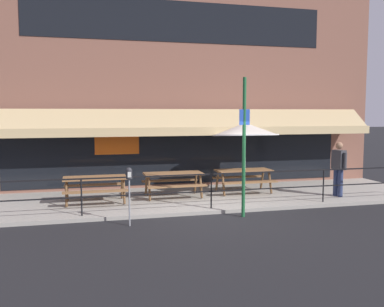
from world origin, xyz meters
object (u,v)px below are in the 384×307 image
(picnic_table_right, at_px, (244,175))
(pedestrian_walking, at_px, (339,166))
(picnic_table_left, at_px, (95,182))
(parking_meter_near, at_px, (129,179))
(picnic_table_centre, at_px, (173,178))
(patio_umbrella_right, at_px, (245,130))
(street_sign_pole, at_px, (244,146))

(picnic_table_right, xyz_separation_m, pedestrian_walking, (2.67, -1.27, 0.35))
(picnic_table_left, distance_m, parking_meter_near, 2.58)
(picnic_table_left, bearing_deg, parking_meter_near, -73.27)
(picnic_table_left, xyz_separation_m, pedestrian_walking, (7.43, -0.87, 0.35))
(pedestrian_walking, relative_size, parking_meter_near, 1.20)
(picnic_table_centre, bearing_deg, picnic_table_left, -173.70)
(patio_umbrella_right, height_order, pedestrian_walking, patio_umbrella_right)
(picnic_table_left, height_order, picnic_table_right, same)
(picnic_table_left, distance_m, picnic_table_right, 4.77)
(pedestrian_walking, bearing_deg, picnic_table_right, 154.52)
(patio_umbrella_right, relative_size, street_sign_pole, 0.66)
(picnic_table_centre, xyz_separation_m, street_sign_pole, (1.34, -2.52, 1.16))
(picnic_table_left, distance_m, patio_umbrella_right, 4.99)
(picnic_table_centre, bearing_deg, picnic_table_right, 3.41)
(picnic_table_centre, relative_size, parking_meter_near, 1.27)
(patio_umbrella_right, xyz_separation_m, pedestrian_walking, (2.67, -1.16, -1.12))
(picnic_table_right, bearing_deg, picnic_table_left, -175.14)
(picnic_table_centre, bearing_deg, street_sign_pole, -62.10)
(patio_umbrella_right, bearing_deg, picnic_table_right, 90.00)
(patio_umbrella_right, distance_m, pedestrian_walking, 3.12)
(picnic_table_centre, relative_size, picnic_table_right, 1.00)
(picnic_table_left, height_order, picnic_table_centre, same)
(parking_meter_near, relative_size, street_sign_pole, 0.39)
(picnic_table_centre, height_order, picnic_table_right, same)
(picnic_table_left, distance_m, street_sign_pole, 4.50)
(street_sign_pole, bearing_deg, picnic_table_centre, 117.90)
(picnic_table_left, xyz_separation_m, picnic_table_right, (4.75, 0.40, 0.00))
(parking_meter_near, xyz_separation_m, street_sign_pole, (2.98, 0.17, 0.72))
(pedestrian_walking, xyz_separation_m, parking_meter_near, (-6.70, -1.56, 0.09))
(picnic_table_right, bearing_deg, pedestrian_walking, -25.48)
(picnic_table_left, xyz_separation_m, parking_meter_near, (0.73, -2.43, 0.44))
(pedestrian_walking, xyz_separation_m, street_sign_pole, (-3.71, -1.39, 0.81))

